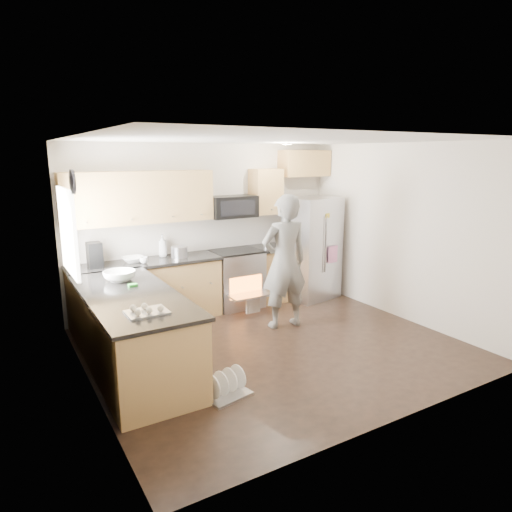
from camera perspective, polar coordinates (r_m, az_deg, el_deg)
ground at (r=6.02m, az=2.31°, el=-11.19°), size 4.50×4.50×0.00m
room_shell at (r=5.56m, az=2.05°, el=4.79°), size 4.54×4.04×2.62m
back_cabinet_run at (r=6.97m, az=-9.55°, el=0.27°), size 4.45×0.64×2.50m
peninsula at (r=5.40m, az=-15.18°, el=-9.18°), size 0.96×2.36×1.05m
stove_range at (r=7.36m, az=-2.52°, el=-1.21°), size 0.76×0.97×1.79m
refrigerator at (r=7.84m, az=6.99°, el=0.97°), size 0.95×0.80×1.73m
person at (r=6.42m, az=3.58°, el=-0.75°), size 0.74×0.52×1.90m
dish_rack at (r=4.89m, az=-3.82°, el=-16.20°), size 0.52×0.45×0.28m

